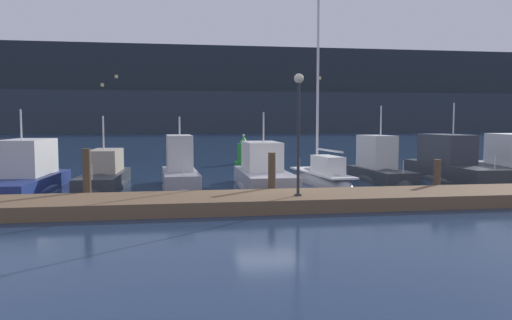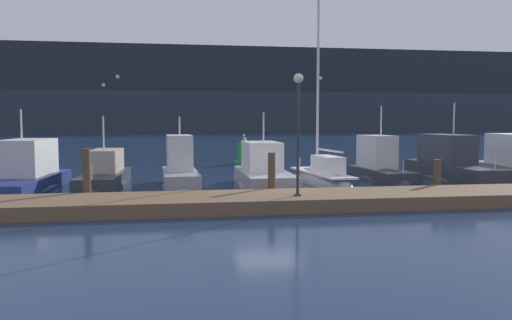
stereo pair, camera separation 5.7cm
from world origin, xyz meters
The scene contains 15 objects.
ground_plane centered at (0.00, 0.00, 0.00)m, with size 400.00×400.00×0.00m, color #192D4C.
dock centered at (0.00, -2.30, 0.23)m, with size 33.31×2.80×0.45m, color brown.
mooring_pile_1 centered at (-6.63, -0.65, 0.99)m, with size 0.28×0.28×1.98m, color #4C3D2D.
mooring_pile_2 centered at (0.00, -0.65, 0.89)m, with size 0.28×0.28×1.78m, color #4C3D2D.
mooring_pile_3 centered at (6.63, -0.65, 0.72)m, with size 0.28×0.28×1.44m, color #4C3D2D.
motorboat_berth_2 centered at (-9.92, 3.40, 0.38)m, with size 2.93×7.30×3.99m.
motorboat_berth_3 centered at (-6.71, 4.11, 0.23)m, with size 2.01×6.18×3.86m.
motorboat_berth_4 centered at (-3.36, 3.58, 0.44)m, with size 1.85×5.38×3.67m.
motorboat_berth_5 centered at (0.30, 2.84, 0.32)m, with size 2.21×6.25×4.02m.
sailboat_berth_6 centered at (3.20, 3.64, 0.14)m, with size 2.12×6.52×9.31m.
motorboat_berth_7 centered at (6.47, 4.54, 0.36)m, with size 2.09×5.25×4.35m.
motorboat_berth_8 centered at (9.94, 3.84, 0.39)m, with size 2.27×7.40×4.50m.
channel_buoy centered at (1.04, 15.01, 0.77)m, with size 1.28×1.28×2.04m.
dock_lamppost centered at (0.49, -2.73, 3.15)m, with size 0.32×0.32×4.05m.
hillside_backdrop centered at (2.25, 113.13, 9.98)m, with size 240.00×23.00×21.67m.
Camera 1 is at (-3.49, -18.82, 2.95)m, focal length 35.00 mm.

